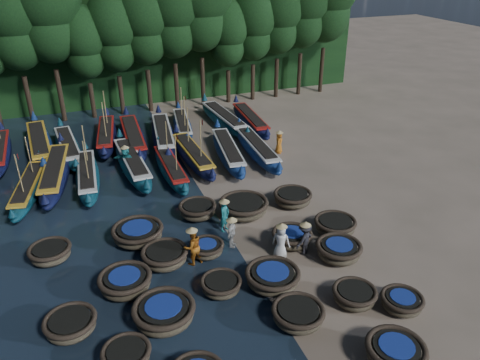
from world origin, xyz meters
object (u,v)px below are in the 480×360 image
object	(u,v)px
long_boat_4	(132,163)
fisherman_1	(225,214)
coracle_4	(395,353)
fisherman_2	(193,246)
long_boat_5	(171,168)
long_boat_11	(68,147)
coracle_12	(221,285)
coracle_19	(335,225)
coracle_13	(273,277)
coracle_18	(292,237)
coracle_9	(402,302)
long_boat_6	(193,155)
fisherman_4	(232,231)
long_boat_8	(257,149)
coracle_11	(164,313)
coracle_20	(50,253)
long_boat_13	(133,137)
coracle_22	(198,210)
coracle_8	(354,295)
long_boat_2	(55,173)
coracle_5	(127,355)
coracle_15	(125,282)
long_boat_12	(106,135)
fisherman_0	(281,240)
coracle_7	(298,314)
coracle_14	(339,250)
coracle_16	(165,256)
long_boat_1	(29,188)
long_boat_10	(40,144)
coracle_17	(207,248)
coracle_23	(244,207)
long_boat_16	(224,119)
fisherman_5	(126,159)
long_boat_14	(163,135)
long_boat_7	(228,151)
long_boat_3	(87,176)
long_boat_15	(183,125)
long_boat_17	(250,120)
fisherman_3	(305,238)
fisherman_6	(279,141)
coracle_21	(138,233)

from	to	relation	value
long_boat_4	fisherman_1	distance (m)	8.88
coracle_4	fisherman_2	xyz separation A→B (m)	(-4.84, 7.71, 0.45)
long_boat_5	long_boat_11	distance (m)	7.85
coracle_12	coracle_19	distance (m)	6.97
coracle_13	coracle_18	size ratio (longest dim) A/B	1.12
coracle_9	coracle_13	xyz separation A→B (m)	(-4.08, 3.01, 0.07)
long_boat_6	fisherman_4	xyz separation A→B (m)	(-0.80, -9.63, 0.29)
long_boat_8	coracle_9	bearing A→B (deg)	-88.46
coracle_11	long_boat_8	bearing A→B (deg)	54.93
coracle_20	long_boat_13	size ratio (longest dim) A/B	0.22
coracle_18	long_boat_4	xyz separation A→B (m)	(-5.69, 10.56, 0.14)
coracle_22	coracle_8	bearing A→B (deg)	-64.77
long_boat_2	fisherman_2	distance (m)	11.80
coracle_5	coracle_18	xyz separation A→B (m)	(8.26, 4.28, 0.06)
coracle_15	long_boat_12	xyz separation A→B (m)	(1.08, 16.44, 0.08)
fisherman_0	long_boat_4	bearing A→B (deg)	-25.84
coracle_7	coracle_19	size ratio (longest dim) A/B	1.05
coracle_13	long_boat_8	xyz separation A→B (m)	(4.41, 12.35, 0.10)
coracle_13	fisherman_2	xyz separation A→B (m)	(-2.64, 2.64, 0.48)
long_boat_11	fisherman_1	xyz separation A→B (m)	(6.74, -12.36, 0.40)
long_boat_11	coracle_7	bearing A→B (deg)	-74.40
coracle_14	coracle_19	world-z (taller)	coracle_14
coracle_16	fisherman_2	world-z (taller)	fisherman_2
coracle_18	long_boat_1	distance (m)	14.94
coracle_7	long_boat_10	bearing A→B (deg)	113.98
long_boat_4	coracle_12	bearing A→B (deg)	-85.71
coracle_13	coracle_17	world-z (taller)	coracle_13
coracle_23	long_boat_16	distance (m)	13.16
coracle_12	fisherman_5	bearing A→B (deg)	98.61
long_boat_11	long_boat_13	xyz separation A→B (m)	(4.29, 0.14, 0.06)
long_boat_14	coracle_9	bearing A→B (deg)	-68.41
long_boat_7	coracle_17	bearing A→B (deg)	-106.73
long_boat_3	coracle_23	bearing A→B (deg)	-38.94
coracle_13	fisherman_1	bearing A→B (deg)	95.89
coracle_11	long_boat_15	size ratio (longest dim) A/B	0.38
coracle_8	coracle_11	size ratio (longest dim) A/B	0.72
coracle_7	long_boat_17	size ratio (longest dim) A/B	0.27
fisherman_3	coracle_18	bearing A→B (deg)	-104.05
coracle_8	fisherman_1	xyz separation A→B (m)	(-3.04, 6.73, 0.54)
long_boat_3	long_boat_5	xyz separation A→B (m)	(4.80, -0.65, -0.02)
coracle_9	fisherman_6	size ratio (longest dim) A/B	1.12
coracle_19	long_boat_5	distance (m)	10.83
coracle_18	long_boat_5	distance (m)	9.88
coracle_21	long_boat_17	xyz separation A→B (m)	(10.67, 12.44, 0.09)
coracle_17	long_boat_1	bearing A→B (deg)	130.91
coracle_22	long_boat_15	world-z (taller)	long_boat_15
coracle_7	fisherman_3	size ratio (longest dim) A/B	1.21
coracle_11	fisherman_6	world-z (taller)	fisherman_6
coracle_20	fisherman_6	bearing A→B (deg)	26.73
long_boat_8	coracle_5	bearing A→B (deg)	-123.91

